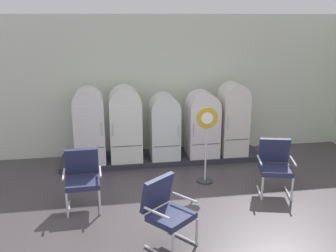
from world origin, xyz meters
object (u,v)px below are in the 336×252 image
Objects in this scene: armchair_center at (166,208)px; armchair_left at (82,176)px; refrigerator_0 at (89,123)px; armchair_right at (275,163)px; refrigerator_4 at (233,117)px; refrigerator_1 at (125,122)px; refrigerator_3 at (202,122)px; refrigerator_2 at (164,124)px; sign_stand at (206,148)px.

armchair_left is at bearing 131.98° from armchair_center.
refrigerator_0 is 1.61× the size of armchair_right.
refrigerator_4 reaches higher than refrigerator_0.
armchair_left is at bearing -114.51° from refrigerator_1.
armchair_left is (-2.58, -1.88, -0.32)m from refrigerator_3.
refrigerator_1 is 3.27m from armchair_center.
armchair_center is (-0.48, -3.22, -0.31)m from refrigerator_2.
refrigerator_2 is (0.86, -0.00, -0.10)m from refrigerator_1.
armchair_center is at bearing -48.02° from armchair_left.
sign_stand is at bearing -62.38° from refrigerator_2.
sign_stand is (-0.24, -1.24, -0.17)m from refrigerator_3.
armchair_center is at bearing -112.51° from refrigerator_3.
refrigerator_2 is at bearing -178.18° from refrigerator_3.
refrigerator_0 is 1.63m from refrigerator_2.
refrigerator_1 reaches higher than armchair_left.
refrigerator_3 is at bearing 79.23° from sign_stand.
refrigerator_1 is at bearing 145.02° from armchair_right.
refrigerator_2 is 2.59m from armchair_right.
refrigerator_1 is 3.25m from armchair_right.
refrigerator_4 is (1.59, 0.01, 0.11)m from refrigerator_2.
refrigerator_1 is 1.13× the size of refrigerator_2.
refrigerator_3 is at bearing 1.82° from refrigerator_2.
refrigerator_3 is 0.90× the size of refrigerator_4.
refrigerator_4 is 3.81m from armchair_left.
armchair_left is at bearing -92.36° from refrigerator_0.
armchair_center is (1.23, -1.37, 0.00)m from armchair_left.
refrigerator_2 is at bearing -179.67° from refrigerator_4.
refrigerator_0 is 1.61× the size of armchair_center.
armchair_left is at bearing -143.89° from refrigerator_3.
refrigerator_1 is at bearing 1.26° from refrigerator_0.
refrigerator_3 is 1.27m from sign_stand.
refrigerator_4 is at bearing 0.12° from refrigerator_1.
refrigerator_4 reaches higher than refrigerator_2.
refrigerator_2 is 1.38m from sign_stand.
armchair_left is (-3.29, -1.86, -0.42)m from refrigerator_4.
refrigerator_3 is at bearing 0.79° from refrigerator_1.
sign_stand reaches higher than armchair_right.
refrigerator_1 is at bearing 65.49° from armchair_left.
refrigerator_4 is 1.61× the size of armchair_right.
refrigerator_0 is 1.00× the size of refrigerator_1.
refrigerator_1 reaches higher than refrigerator_3.
refrigerator_1 is 1.00× the size of refrigerator_4.
armchair_center is at bearing -98.40° from refrigerator_2.
sign_stand reaches higher than armchair_left.
refrigerator_4 is 1.61× the size of armchair_center.
refrigerator_3 reaches higher than armchair_right.
refrigerator_3 is 1.45× the size of armchair_center.
armchair_right is at bearing -28.24° from refrigerator_0.
refrigerator_0 is at bearing 151.76° from armchair_right.
refrigerator_0 is 1.07× the size of sign_stand.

